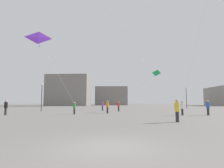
{
  "coord_description": "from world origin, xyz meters",
  "views": [
    {
      "loc": [
        0.18,
        -6.76,
        1.63
      ],
      "look_at": [
        0.0,
        14.5,
        3.67
      ],
      "focal_mm": 29.75,
      "sensor_mm": 36.0,
      "label": 1
    }
  ],
  "objects_px": {
    "person_in_green": "(74,107)",
    "person_in_purple": "(103,106)",
    "person_in_red": "(119,106)",
    "person_in_white": "(182,107)",
    "lamppost_east": "(42,92)",
    "kite_emerald_delta": "(156,73)",
    "person_in_orange": "(107,106)",
    "kite_violet_delta": "(39,39)",
    "person_in_blue": "(208,107)",
    "person_in_black": "(6,107)",
    "person_in_yellow": "(177,110)",
    "lamppost_west": "(186,94)",
    "building_centre_hall": "(111,96)",
    "building_left_hall": "(69,91)"
  },
  "relations": [
    {
      "from": "kite_violet_delta",
      "to": "building_left_hall",
      "type": "xyz_separation_m",
      "value": [
        -12.33,
        62.87,
        -0.94
      ]
    },
    {
      "from": "person_in_blue",
      "to": "kite_violet_delta",
      "type": "xyz_separation_m",
      "value": [
        -18.36,
        -6.41,
        6.36
      ]
    },
    {
      "from": "kite_violet_delta",
      "to": "person_in_orange",
      "type": "bearing_deg",
      "value": 59.28
    },
    {
      "from": "person_in_green",
      "to": "kite_emerald_delta",
      "type": "bearing_deg",
      "value": -156.11
    },
    {
      "from": "person_in_orange",
      "to": "lamppost_west",
      "type": "bearing_deg",
      "value": -59.29
    },
    {
      "from": "person_in_red",
      "to": "person_in_black",
      "type": "bearing_deg",
      "value": 166.4
    },
    {
      "from": "person_in_yellow",
      "to": "kite_violet_delta",
      "type": "height_order",
      "value": "kite_violet_delta"
    },
    {
      "from": "kite_emerald_delta",
      "to": "person_in_green",
      "type": "bearing_deg",
      "value": -144.43
    },
    {
      "from": "lamppost_west",
      "to": "person_in_purple",
      "type": "bearing_deg",
      "value": -147.88
    },
    {
      "from": "person_in_orange",
      "to": "person_in_white",
      "type": "bearing_deg",
      "value": -127.52
    },
    {
      "from": "person_in_yellow",
      "to": "lamppost_east",
      "type": "height_order",
      "value": "lamppost_east"
    },
    {
      "from": "person_in_yellow",
      "to": "person_in_white",
      "type": "height_order",
      "value": "person_in_yellow"
    },
    {
      "from": "person_in_green",
      "to": "person_in_purple",
      "type": "distance_m",
      "value": 10.0
    },
    {
      "from": "person_in_orange",
      "to": "kite_violet_delta",
      "type": "bearing_deg",
      "value": 133.53
    },
    {
      "from": "person_in_white",
      "to": "lamppost_east",
      "type": "distance_m",
      "value": 23.13
    },
    {
      "from": "person_in_yellow",
      "to": "building_left_hall",
      "type": "bearing_deg",
      "value": 44.87
    },
    {
      "from": "person_in_purple",
      "to": "person_in_black",
      "type": "xyz_separation_m",
      "value": [
        -11.37,
        -10.86,
        0.15
      ]
    },
    {
      "from": "person_in_purple",
      "to": "building_centre_hall",
      "type": "height_order",
      "value": "building_centre_hall"
    },
    {
      "from": "building_centre_hall",
      "to": "person_in_green",
      "type": "bearing_deg",
      "value": -93.14
    },
    {
      "from": "person_in_yellow",
      "to": "person_in_black",
      "type": "distance_m",
      "value": 20.12
    },
    {
      "from": "person_in_green",
      "to": "person_in_purple",
      "type": "height_order",
      "value": "person_in_green"
    },
    {
      "from": "person_in_blue",
      "to": "building_centre_hall",
      "type": "distance_m",
      "value": 74.7
    },
    {
      "from": "person_in_green",
      "to": "kite_emerald_delta",
      "type": "relative_size",
      "value": 0.21
    },
    {
      "from": "person_in_yellow",
      "to": "person_in_orange",
      "type": "bearing_deg",
      "value": 52.03
    },
    {
      "from": "person_in_green",
      "to": "lamppost_east",
      "type": "distance_m",
      "value": 11.15
    },
    {
      "from": "person_in_green",
      "to": "kite_emerald_delta",
      "type": "xyz_separation_m",
      "value": [
        12.86,
        9.19,
        5.9
      ]
    },
    {
      "from": "person_in_purple",
      "to": "kite_violet_delta",
      "type": "distance_m",
      "value": 19.25
    },
    {
      "from": "person_in_purple",
      "to": "person_in_yellow",
      "type": "relative_size",
      "value": 0.87
    },
    {
      "from": "lamppost_west",
      "to": "person_in_black",
      "type": "bearing_deg",
      "value": -143.3
    },
    {
      "from": "person_in_orange",
      "to": "building_centre_hall",
      "type": "height_order",
      "value": "building_centre_hall"
    },
    {
      "from": "person_in_green",
      "to": "person_in_white",
      "type": "distance_m",
      "value": 13.59
    },
    {
      "from": "person_in_blue",
      "to": "person_in_black",
      "type": "bearing_deg",
      "value": 124.24
    },
    {
      "from": "building_left_hall",
      "to": "lamppost_west",
      "type": "bearing_deg",
      "value": -41.17
    },
    {
      "from": "person_in_orange",
      "to": "kite_violet_delta",
      "type": "height_order",
      "value": "kite_violet_delta"
    },
    {
      "from": "person_in_orange",
      "to": "building_centre_hall",
      "type": "bearing_deg",
      "value": -15.49
    },
    {
      "from": "person_in_white",
      "to": "person_in_red",
      "type": "bearing_deg",
      "value": -61.68
    },
    {
      "from": "person_in_red",
      "to": "person_in_white",
      "type": "xyz_separation_m",
      "value": [
        7.51,
        -9.02,
        -0.0
      ]
    },
    {
      "from": "person_in_green",
      "to": "person_in_white",
      "type": "bearing_deg",
      "value": 161.65
    },
    {
      "from": "person_in_purple",
      "to": "kite_emerald_delta",
      "type": "xyz_separation_m",
      "value": [
        9.73,
        -0.31,
        5.93
      ]
    },
    {
      "from": "person_in_green",
      "to": "lamppost_east",
      "type": "relative_size",
      "value": 0.34
    },
    {
      "from": "person_in_orange",
      "to": "person_in_black",
      "type": "distance_m",
      "value": 12.98
    },
    {
      "from": "person_in_green",
      "to": "building_left_hall",
      "type": "height_order",
      "value": "building_left_hall"
    },
    {
      "from": "person_in_orange",
      "to": "person_in_yellow",
      "type": "height_order",
      "value": "person_in_yellow"
    },
    {
      "from": "person_in_yellow",
      "to": "building_left_hall",
      "type": "distance_m",
      "value": 68.82
    },
    {
      "from": "person_in_orange",
      "to": "kite_emerald_delta",
      "type": "relative_size",
      "value": 0.24
    },
    {
      "from": "person_in_green",
      "to": "lamppost_east",
      "type": "bearing_deg",
      "value": -58.52
    },
    {
      "from": "person_in_green",
      "to": "person_in_purple",
      "type": "relative_size",
      "value": 1.02
    },
    {
      "from": "person_in_orange",
      "to": "person_in_white",
      "type": "xyz_separation_m",
      "value": [
        9.24,
        -3.69,
        -0.06
      ]
    },
    {
      "from": "person_in_red",
      "to": "lamppost_west",
      "type": "xyz_separation_m",
      "value": [
        17.36,
        14.76,
        2.58
      ]
    },
    {
      "from": "kite_emerald_delta",
      "to": "person_in_black",
      "type": "bearing_deg",
      "value": -153.44
    }
  ]
}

